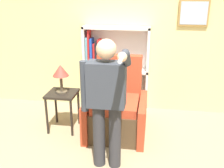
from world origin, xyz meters
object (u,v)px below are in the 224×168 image
(person_standing, at_px, (106,98))
(side_table, at_px, (62,99))
(bookcase, at_px, (109,71))
(armchair, at_px, (117,110))
(table_lamp, at_px, (61,72))

(person_standing, xyz_separation_m, side_table, (-0.84, 0.82, -0.42))
(bookcase, bearing_deg, armchair, -72.57)
(bookcase, xyz_separation_m, armchair, (0.26, -0.84, -0.37))
(person_standing, bearing_deg, side_table, 135.82)
(person_standing, height_order, table_lamp, person_standing)
(armchair, height_order, table_lamp, armchair)
(person_standing, relative_size, table_lamp, 3.64)
(side_table, distance_m, table_lamp, 0.44)
(armchair, height_order, person_standing, person_standing)
(armchair, bearing_deg, side_table, -177.65)
(armchair, distance_m, person_standing, 1.02)
(person_standing, distance_m, table_lamp, 1.18)
(armchair, xyz_separation_m, side_table, (-0.85, -0.03, 0.14))
(armchair, distance_m, table_lamp, 1.03)
(bookcase, height_order, side_table, bookcase)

